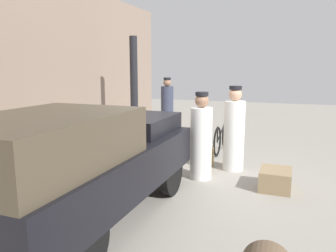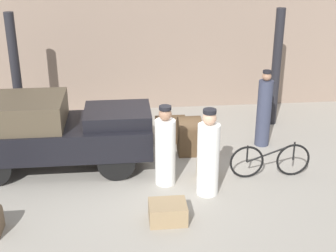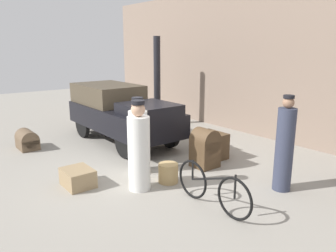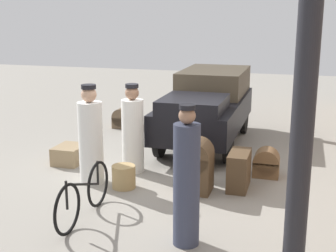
% 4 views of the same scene
% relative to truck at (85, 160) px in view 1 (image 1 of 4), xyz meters
% --- Properties ---
extents(ground_plane, '(30.00, 30.00, 0.00)m').
position_rel_truck_xyz_m(ground_plane, '(2.29, -0.41, -0.90)').
color(ground_plane, gray).
extents(station_building_facade, '(16.00, 0.15, 4.50)m').
position_rel_truck_xyz_m(station_building_facade, '(2.29, 3.66, 1.35)').
color(station_building_facade, gray).
rests_on(station_building_facade, ground).
extents(canopy_pillar_right, '(0.23, 0.23, 3.03)m').
position_rel_truck_xyz_m(canopy_pillar_right, '(5.52, 2.06, 0.62)').
color(canopy_pillar_right, black).
rests_on(canopy_pillar_right, ground).
extents(truck, '(3.96, 1.57, 1.59)m').
position_rel_truck_xyz_m(truck, '(0.00, 0.00, 0.00)').
color(truck, black).
rests_on(truck, ground).
extents(bicycle, '(1.69, 0.04, 0.76)m').
position_rel_truck_xyz_m(bicycle, '(4.54, -0.88, -0.53)').
color(bicycle, black).
rests_on(bicycle, ground).
extents(wicker_basket, '(0.40, 0.40, 0.39)m').
position_rel_truck_xyz_m(wicker_basket, '(3.22, -0.78, -0.70)').
color(wicker_basket, tan).
rests_on(wicker_basket, ground).
extents(porter_lifting_near_truck, '(0.34, 0.34, 1.84)m').
position_rel_truck_xyz_m(porter_lifting_near_truck, '(4.85, 0.71, -0.05)').
color(porter_lifting_near_truck, '#33384C').
rests_on(porter_lifting_near_truck, ground).
extents(conductor_in_dark_uniform, '(0.41, 0.41, 1.65)m').
position_rel_truck_xyz_m(conductor_in_dark_uniform, '(2.36, -0.93, -0.15)').
color(conductor_in_dark_uniform, white).
rests_on(conductor_in_dark_uniform, ground).
extents(porter_with_bicycle, '(0.42, 0.42, 1.73)m').
position_rel_truck_xyz_m(porter_with_bicycle, '(3.13, -1.42, -0.11)').
color(porter_with_bicycle, white).
rests_on(porter_with_bicycle, ground).
extents(trunk_barrel_dark, '(0.51, 0.53, 0.90)m').
position_rel_truck_xyz_m(trunk_barrel_dark, '(3.04, 0.42, -0.44)').
color(trunk_barrel_dark, '#4C3823').
rests_on(trunk_barrel_dark, ground).
extents(suitcase_tan_flat, '(0.39, 0.46, 0.52)m').
position_rel_truck_xyz_m(suitcase_tan_flat, '(1.96, 1.49, -0.66)').
color(suitcase_tan_flat, brown).
rests_on(suitcase_tan_flat, ground).
extents(trunk_wicker_pale, '(0.66, 0.52, 0.35)m').
position_rel_truck_xyz_m(trunk_wicker_pale, '(2.27, -2.30, -0.72)').
color(trunk_wicker_pale, '#937A56').
rests_on(trunk_wicker_pale, ground).
extents(trunk_large_brown, '(0.73, 0.33, 0.63)m').
position_rel_truck_xyz_m(trunk_large_brown, '(2.69, 1.09, -0.58)').
color(trunk_large_brown, '#4C3823').
rests_on(trunk_large_brown, ground).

